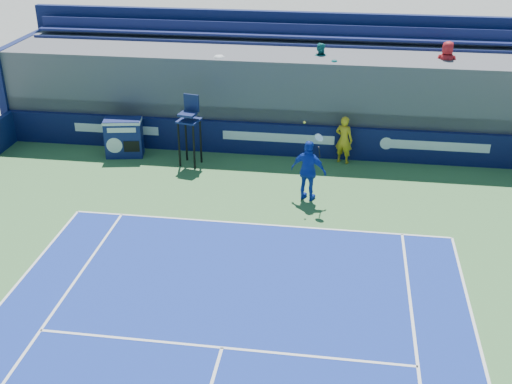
# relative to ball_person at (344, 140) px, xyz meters

# --- Properties ---
(ball_person) EXTENTS (0.73, 0.60, 1.71)m
(ball_person) POSITION_rel_ball_person_xyz_m (0.00, 0.00, 0.00)
(ball_person) COLOR gold
(ball_person) RESTS_ON apron
(back_hoarding) EXTENTS (20.40, 0.21, 1.20)m
(back_hoarding) POSITION_rel_ball_person_xyz_m (-2.32, 0.34, -0.27)
(back_hoarding) COLOR #0B1140
(back_hoarding) RESTS_ON ground
(match_clock) EXTENTS (1.43, 0.95, 1.40)m
(match_clock) POSITION_rel_ball_person_xyz_m (-7.78, -0.50, -0.12)
(match_clock) COLOR #101A53
(match_clock) RESTS_ON ground
(umpire_chair) EXTENTS (0.83, 0.83, 2.48)m
(umpire_chair) POSITION_rel_ball_person_xyz_m (-5.25, -0.89, 0.66)
(umpire_chair) COLOR black
(umpire_chair) RESTS_ON ground
(tennis_player) EXTENTS (1.23, 0.79, 2.57)m
(tennis_player) POSITION_rel_ball_person_xyz_m (-1.01, -3.05, 0.12)
(tennis_player) COLOR #1536B0
(tennis_player) RESTS_ON apron
(stadium_seating) EXTENTS (21.00, 4.05, 4.40)m
(stadium_seating) POSITION_rel_ball_person_xyz_m (-2.32, 2.39, 0.97)
(stadium_seating) COLOR #4C4C51
(stadium_seating) RESTS_ON ground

